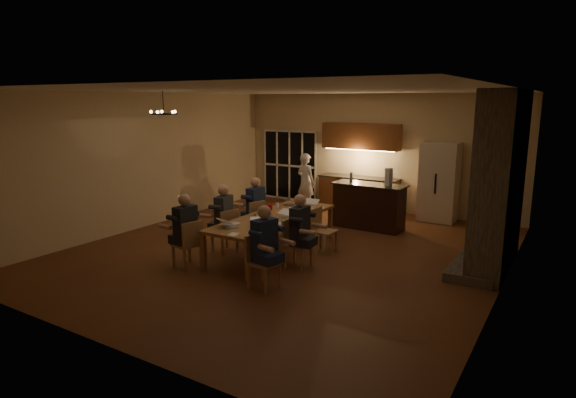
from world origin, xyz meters
The scene contains 44 objects.
floor centered at (0.00, 0.00, 0.00)m, with size 9.00×9.00×0.00m, color brown.
back_wall centered at (0.00, 4.52, 1.60)m, with size 8.00×0.04×3.20m, color #C7AF8D.
left_wall centered at (-4.02, 0.00, 1.60)m, with size 0.04×9.00×3.20m, color #C7AF8D.
right_wall centered at (4.02, 0.00, 1.60)m, with size 0.04×9.00×3.20m, color #C7AF8D.
ceiling centered at (0.00, 0.00, 3.22)m, with size 8.00×9.00×0.04m, color white.
french_doors centered at (-2.70, 4.47, 1.05)m, with size 1.86×0.08×2.10m, color black.
fireplace centered at (3.70, 1.20, 1.60)m, with size 0.58×2.50×3.20m, color #695E52.
kitchenette centered at (-0.30, 4.20, 1.20)m, with size 2.24×0.68×2.40m, color brown, non-canonical shape.
refrigerator centered at (1.90, 4.15, 1.00)m, with size 0.90×0.68×2.00m, color beige.
dining_table centered at (-0.21, -0.25, 0.38)m, with size 1.10×3.21×0.75m, color #AD7645.
bar_island centered at (0.69, 2.51, 0.54)m, with size 1.73×0.68×1.08m, color black.
chair_left_near centered at (-1.10, -1.80, 0.45)m, with size 0.44×0.44×0.89m, color #A98654, non-canonical shape.
chair_left_mid centered at (-1.10, -0.71, 0.45)m, with size 0.44×0.44×0.89m, color #A98654, non-canonical shape.
chair_left_far centered at (-1.13, 0.27, 0.45)m, with size 0.44×0.44×0.89m, color #A98654, non-canonical shape.
chair_right_near centered at (0.69, -1.91, 0.45)m, with size 0.44×0.44×0.89m, color #A98654, non-canonical shape.
chair_right_mid centered at (0.64, -0.73, 0.45)m, with size 0.44×0.44×0.89m, color #A98654, non-canonical shape.
chair_right_far centered at (0.64, 0.31, 0.45)m, with size 0.44×0.44×0.89m, color #A98654, non-canonical shape.
person_left_near centered at (-1.09, -1.82, 0.69)m, with size 0.60×0.60×1.38m, color #202329, non-canonical shape.
person_right_near centered at (0.67, -1.86, 0.69)m, with size 0.60×0.60×1.38m, color navy, non-canonical shape.
person_left_mid centered at (-1.09, -0.72, 0.69)m, with size 0.60×0.60×1.38m, color #31363A, non-canonical shape.
person_right_mid centered at (0.70, -0.78, 0.69)m, with size 0.60×0.60×1.38m, color #202329, non-canonical shape.
person_left_far centered at (-1.09, 0.38, 0.69)m, with size 0.60×0.60×1.38m, color navy, non-canonical shape.
standing_person centered at (-1.48, 3.30, 0.81)m, with size 0.59×0.39×1.61m, color silver.
chandelier centered at (-2.28, -1.05, 2.75)m, with size 0.52×0.52×0.03m, color black.
laptop_a centered at (-0.45, -1.34, 0.86)m, with size 0.32×0.28×0.23m, color silver, non-canonical shape.
laptop_b centered at (0.05, -1.13, 0.86)m, with size 0.32×0.28×0.23m, color silver, non-canonical shape.
laptop_c centered at (-0.44, -0.28, 0.86)m, with size 0.32×0.28×0.23m, color silver, non-canonical shape.
laptop_d centered at (0.06, -0.34, 0.86)m, with size 0.32×0.28×0.23m, color silver, non-canonical shape.
laptop_e centered at (-0.45, 0.85, 0.86)m, with size 0.32×0.28×0.23m, color silver, non-canonical shape.
laptop_f centered at (0.03, 0.80, 0.86)m, with size 0.32×0.28×0.23m, color silver, non-canonical shape.
mug_front centered at (-0.29, -0.67, 0.80)m, with size 0.07×0.07×0.10m, color white.
mug_mid centered at (-0.11, 0.25, 0.80)m, with size 0.09×0.09×0.10m, color white.
mug_back centered at (-0.58, 0.47, 0.80)m, with size 0.08×0.08×0.10m, color white.
redcup_near centered at (0.23, -1.48, 0.81)m, with size 0.08×0.08×0.12m, color red.
redcup_mid centered at (-0.60, 0.20, 0.81)m, with size 0.10×0.10×0.12m, color red.
can_silver centered at (-0.15, -0.90, 0.81)m, with size 0.07×0.07×0.12m, color #B2B2B7.
can_cola centered at (-0.33, 1.08, 0.81)m, with size 0.07×0.07×0.12m, color #3F0F0C.
can_right centered at (0.17, 0.02, 0.81)m, with size 0.07×0.07×0.12m, color #B2B2B7.
plate_near centered at (0.17, -0.76, 0.76)m, with size 0.25×0.25×0.02m, color white.
plate_left centered at (-0.51, -1.15, 0.76)m, with size 0.25×0.25×0.02m, color white.
plate_far centered at (0.26, 0.56, 0.76)m, with size 0.27×0.27×0.02m, color white.
notepad centered at (-0.06, -1.73, 0.76)m, with size 0.15×0.22×0.01m, color white.
bar_bottle centered at (0.22, 2.51, 1.20)m, with size 0.07×0.07×0.24m, color #99999E.
bar_blender centered at (1.16, 2.51, 1.28)m, with size 0.13×0.13×0.41m, color silver.
Camera 1 is at (4.90, -8.03, 3.02)m, focal length 30.00 mm.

